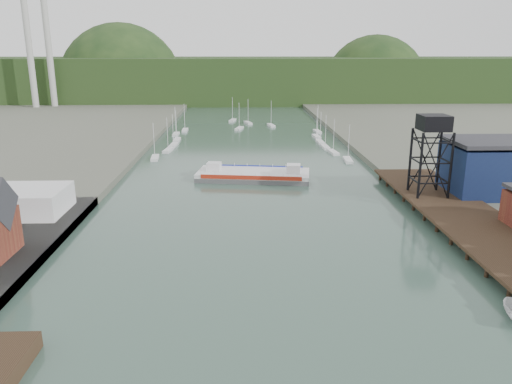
{
  "coord_description": "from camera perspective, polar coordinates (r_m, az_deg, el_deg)",
  "views": [
    {
      "loc": [
        -2.95,
        -38.13,
        30.15
      ],
      "look_at": [
        0.07,
        54.06,
        4.0
      ],
      "focal_mm": 35.0,
      "sensor_mm": 36.0,
      "label": 1
    }
  ],
  "objects": [
    {
      "name": "east_pier",
      "position": [
        96.46,
        22.71,
        -2.47
      ],
      "size": [
        14.0,
        70.0,
        2.45
      ],
      "color": "black",
      "rests_on": "ground"
    },
    {
      "name": "lift_tower",
      "position": [
        104.36,
        19.62,
        6.93
      ],
      "size": [
        6.5,
        6.5,
        16.0
      ],
      "color": "black",
      "rests_on": "east_pier"
    },
    {
      "name": "distant_hills",
      "position": [
        340.06,
        -2.09,
        12.49
      ],
      "size": [
        500.0,
        120.0,
        80.0
      ],
      "color": "black",
      "rests_on": "ground"
    },
    {
      "name": "marina_sailboats",
      "position": [
        179.12,
        -0.88,
        6.25
      ],
      "size": [
        57.71,
        92.65,
        0.9
      ],
      "color": "silver",
      "rests_on": "ground"
    },
    {
      "name": "chain_ferry",
      "position": [
        121.45,
        -0.3,
        2.0
      ],
      "size": [
        28.22,
        14.41,
        3.89
      ],
      "rotation": [
        0.0,
        0.0,
        -0.14
      ],
      "color": "#4E4E51",
      "rests_on": "ground"
    },
    {
      "name": "blue_shed",
      "position": [
        113.87,
        25.91,
        2.52
      ],
      "size": [
        20.5,
        14.5,
        11.3
      ],
      "color": "#0C0F36",
      "rests_on": "east_land"
    },
    {
      "name": "smokestacks",
      "position": [
        289.59,
        -23.52,
        14.54
      ],
      "size": [
        11.2,
        8.2,
        60.0
      ],
      "color": "#B0B1AB",
      "rests_on": "ground"
    },
    {
      "name": "white_shed",
      "position": [
        100.72,
        -25.85,
        -0.94
      ],
      "size": [
        18.0,
        12.0,
        4.5
      ],
      "primitive_type": "cube",
      "color": "silver",
      "rests_on": "west_quay"
    }
  ]
}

